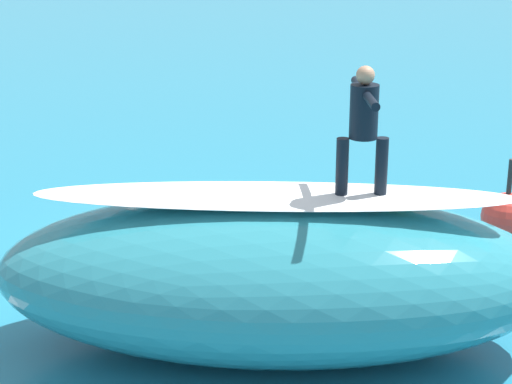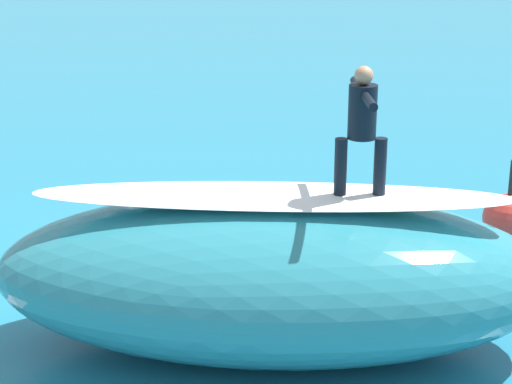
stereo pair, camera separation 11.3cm
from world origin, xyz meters
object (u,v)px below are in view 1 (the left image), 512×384
object	(u,v)px
surfer_riding	(364,121)
surfboard_paddling	(182,235)
surfboard_riding	(361,198)
surfer_paddling	(189,226)
buoy_marker	(506,217)

from	to	relation	value
surfer_riding	surfboard_paddling	xyz separation A→B (m)	(1.57, -4.09, -2.79)
surfer_riding	surfboard_riding	bearing A→B (deg)	126.10
surfboard_riding	surfer_paddling	world-z (taller)	surfboard_riding
surfboard_paddling	buoy_marker	xyz separation A→B (m)	(-4.99, 1.25, 0.37)
surfer_riding	surfboard_paddling	world-z (taller)	surfer_riding
surfer_riding	surfer_paddling	size ratio (longest dim) A/B	0.93
buoy_marker	surfboard_riding	bearing A→B (deg)	39.66
surfboard_paddling	surfer_paddling	distance (m)	0.21
surfboard_paddling	buoy_marker	distance (m)	5.16
surfer_riding	surfer_paddling	world-z (taller)	surfer_riding
surfboard_paddling	surfer_paddling	world-z (taller)	surfer_paddling
surfboard_riding	surfer_paddling	size ratio (longest dim) A/B	1.40
surfer_paddling	surfboard_paddling	bearing A→B (deg)	-0.00
surfboard_riding	surfboard_paddling	xyz separation A→B (m)	(1.57, -4.09, -1.89)
surfboard_paddling	surfer_paddling	xyz separation A→B (m)	(-0.12, 0.05, 0.16)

